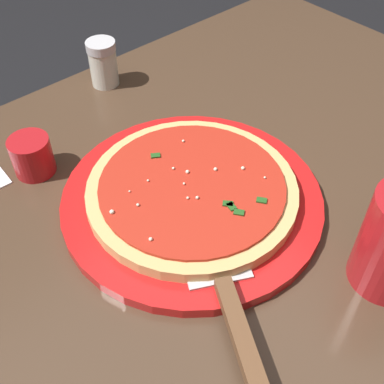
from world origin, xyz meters
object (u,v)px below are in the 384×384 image
at_px(pizza_server, 229,302).
at_px(parmesan_shaker, 103,63).
at_px(pizza, 192,190).
at_px(serving_plate, 192,199).
at_px(cup_small_sauce, 32,156).

distance_m(pizza_server, parmesan_shaker, 0.46).
relative_size(pizza_server, parmesan_shaker, 2.90).
bearing_deg(pizza, serving_plate, -97.48).
bearing_deg(pizza_server, pizza, -117.98).
relative_size(pizza, pizza_server, 1.20).
bearing_deg(serving_plate, pizza_server, 62.02).
xyz_separation_m(serving_plate, cup_small_sauce, (0.12, -0.18, 0.02)).
distance_m(pizza, cup_small_sauce, 0.22).
xyz_separation_m(pizza, pizza_server, (0.07, 0.14, -0.00)).
relative_size(serving_plate, pizza_server, 1.50).
xyz_separation_m(serving_plate, pizza_server, (0.07, 0.14, 0.01)).
height_order(serving_plate, pizza, pizza).
relative_size(pizza, cup_small_sauce, 4.82).
height_order(pizza, parmesan_shaker, parmesan_shaker).
height_order(serving_plate, cup_small_sauce, cup_small_sauce).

